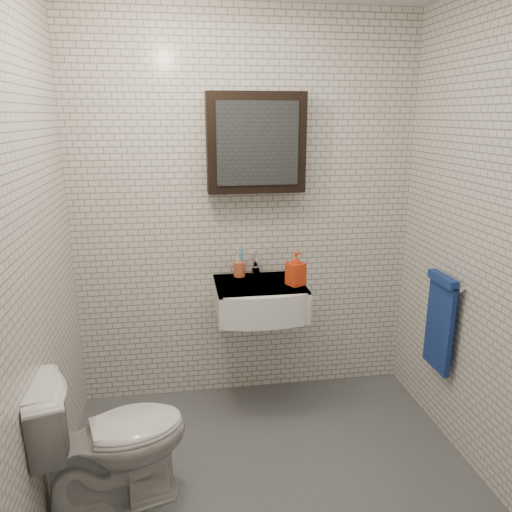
# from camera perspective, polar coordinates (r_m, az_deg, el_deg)

# --- Properties ---
(ground) EXTENTS (2.20, 2.00, 0.01)m
(ground) POSITION_cam_1_polar(r_m,az_deg,el_deg) (2.87, 2.08, -24.65)
(ground) COLOR #4D5055
(ground) RESTS_ON ground
(room_shell) EXTENTS (2.22, 2.02, 2.51)m
(room_shell) POSITION_cam_1_polar(r_m,az_deg,el_deg) (2.22, 2.46, 5.47)
(room_shell) COLOR silver
(room_shell) RESTS_ON ground
(washbasin) EXTENTS (0.55, 0.50, 0.20)m
(washbasin) POSITION_cam_1_polar(r_m,az_deg,el_deg) (3.11, 0.54, -5.01)
(washbasin) COLOR white
(washbasin) RESTS_ON room_shell
(faucet) EXTENTS (0.06, 0.20, 0.15)m
(faucet) POSITION_cam_1_polar(r_m,az_deg,el_deg) (3.25, -0.03, -1.13)
(faucet) COLOR silver
(faucet) RESTS_ON washbasin
(mirror_cabinet) EXTENTS (0.60, 0.15, 0.60)m
(mirror_cabinet) POSITION_cam_1_polar(r_m,az_deg,el_deg) (3.11, -0.02, 12.79)
(mirror_cabinet) COLOR black
(mirror_cabinet) RESTS_ON room_shell
(towel_rail) EXTENTS (0.09, 0.30, 0.58)m
(towel_rail) POSITION_cam_1_polar(r_m,az_deg,el_deg) (3.11, 20.30, -6.72)
(towel_rail) COLOR silver
(towel_rail) RESTS_ON room_shell
(toothbrush_cup) EXTENTS (0.09, 0.09, 0.21)m
(toothbrush_cup) POSITION_cam_1_polar(r_m,az_deg,el_deg) (3.25, -1.92, -1.42)
(toothbrush_cup) COLOR #BF562F
(toothbrush_cup) RESTS_ON washbasin
(soap_bottle) EXTENTS (0.13, 0.13, 0.21)m
(soap_bottle) POSITION_cam_1_polar(r_m,az_deg,el_deg) (3.07, 4.57, -1.43)
(soap_bottle) COLOR orange
(soap_bottle) RESTS_ON washbasin
(toilet) EXTENTS (0.80, 0.59, 0.73)m
(toilet) POSITION_cam_1_polar(r_m,az_deg,el_deg) (2.65, -16.23, -19.36)
(toilet) COLOR silver
(toilet) RESTS_ON ground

